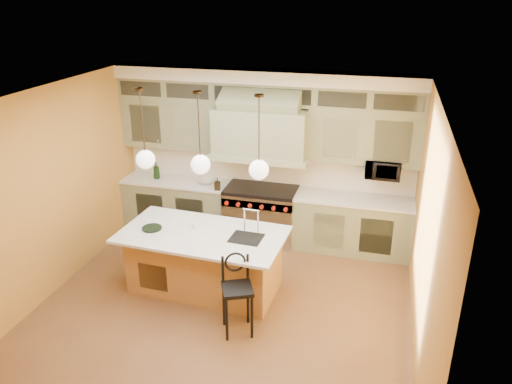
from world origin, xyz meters
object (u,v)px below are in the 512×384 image
(counter_stool, at_px, (237,290))
(microwave, at_px, (383,169))
(range, at_px, (261,214))
(kitchen_island, at_px, (205,260))

(counter_stool, xyz_separation_m, microwave, (1.62, 2.61, 0.85))
(range, bearing_deg, counter_stool, -82.48)
(kitchen_island, xyz_separation_m, counter_stool, (0.73, -0.80, 0.13))
(range, distance_m, kitchen_island, 1.74)
(microwave, bearing_deg, kitchen_island, -142.45)
(range, height_order, microwave, microwave)
(range, height_order, kitchen_island, kitchen_island)
(range, distance_m, counter_stool, 2.53)
(range, bearing_deg, microwave, 3.12)
(range, xyz_separation_m, kitchen_island, (-0.39, -1.70, -0.01))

